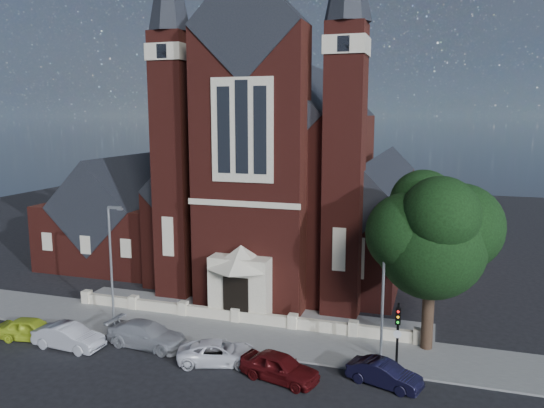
{
  "coord_description": "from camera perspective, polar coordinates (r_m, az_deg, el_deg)",
  "views": [
    {
      "loc": [
        12.69,
        -25.56,
        13.94
      ],
      "look_at": [
        0.82,
        12.0,
        7.39
      ],
      "focal_mm": 35.0,
      "sensor_mm": 36.0,
      "label": 1
    }
  ],
  "objects": [
    {
      "name": "ground",
      "position": [
        44.73,
        0.15,
        -8.73
      ],
      "size": [
        120.0,
        120.0,
        0.0
      ],
      "primitive_type": "plane",
      "color": "black",
      "rests_on": "ground"
    },
    {
      "name": "pavement_strip",
      "position": [
        35.48,
        -5.07,
        -13.74
      ],
      "size": [
        60.0,
        5.0,
        0.12
      ],
      "primitive_type": "cube",
      "color": "slate",
      "rests_on": "ground"
    },
    {
      "name": "forecourt_paving",
      "position": [
        38.93,
        -2.76,
        -11.56
      ],
      "size": [
        26.0,
        3.0,
        0.14
      ],
      "primitive_type": "cube",
      "color": "slate",
      "rests_on": "ground"
    },
    {
      "name": "forecourt_wall",
      "position": [
        37.19,
        -3.86,
        -12.6
      ],
      "size": [
        24.0,
        0.4,
        0.9
      ],
      "primitive_type": "cube",
      "color": "beige",
      "rests_on": "ground"
    },
    {
      "name": "church",
      "position": [
        50.46,
        2.86,
        2.87
      ],
      "size": [
        20.01,
        34.9,
        29.2
      ],
      "color": "#511B15",
      "rests_on": "ground"
    },
    {
      "name": "parish_hall",
      "position": [
        53.1,
        -15.56,
        -1.69
      ],
      "size": [
        12.0,
        12.2,
        10.24
      ],
      "color": "#511B15",
      "rests_on": "ground"
    },
    {
      "name": "street_tree",
      "position": [
        32.04,
        16.97,
        -3.57
      ],
      "size": [
        6.4,
        6.6,
        10.7
      ],
      "color": "black",
      "rests_on": "ground"
    },
    {
      "name": "street_lamp_left",
      "position": [
        37.22,
        -16.85,
        -5.52
      ],
      "size": [
        1.16,
        0.22,
        8.09
      ],
      "color": "gray",
      "rests_on": "ground"
    },
    {
      "name": "street_lamp_right",
      "position": [
        31.11,
        12.05,
        -8.25
      ],
      "size": [
        1.16,
        0.22,
        8.09
      ],
      "color": "gray",
      "rests_on": "ground"
    },
    {
      "name": "traffic_signal",
      "position": [
        30.25,
        13.37,
        -12.89
      ],
      "size": [
        0.28,
        0.42,
        4.0
      ],
      "color": "black",
      "rests_on": "ground"
    },
    {
      "name": "car_lime_van",
      "position": [
        37.48,
        -24.45,
        -12.13
      ],
      "size": [
        4.34,
        2.29,
        1.41
      ],
      "primitive_type": "imported",
      "rotation": [
        0.0,
        0.0,
        1.73
      ],
      "color": "#C0D62A",
      "rests_on": "ground"
    },
    {
      "name": "car_silver_a",
      "position": [
        35.32,
        -21.04,
        -13.18
      ],
      "size": [
        4.53,
        1.76,
        1.47
      ],
      "primitive_type": "imported",
      "rotation": [
        0.0,
        0.0,
        1.52
      ],
      "color": "#B0B1B8",
      "rests_on": "ground"
    },
    {
      "name": "car_silver_b",
      "position": [
        34.18,
        -13.27,
        -13.52
      ],
      "size": [
        5.35,
        2.58,
        1.5
      ],
      "primitive_type": "imported",
      "rotation": [
        0.0,
        0.0,
        1.48
      ],
      "color": "#9EA0A5",
      "rests_on": "ground"
    },
    {
      "name": "car_white_suv",
      "position": [
        31.47,
        -5.77,
        -15.61
      ],
      "size": [
        5.06,
        3.4,
        1.29
      ],
      "primitive_type": "imported",
      "rotation": [
        0.0,
        0.0,
        1.87
      ],
      "color": "white",
      "rests_on": "ground"
    },
    {
      "name": "car_dark_red",
      "position": [
        29.53,
        0.82,
        -17.1
      ],
      "size": [
        4.69,
        2.8,
        1.5
      ],
      "primitive_type": "imported",
      "rotation": [
        0.0,
        0.0,
        1.32
      ],
      "color": "#4D0D0F",
      "rests_on": "ground"
    },
    {
      "name": "car_navy",
      "position": [
        29.63,
        11.99,
        -17.44
      ],
      "size": [
        4.14,
        2.46,
        1.29
      ],
      "primitive_type": "imported",
      "rotation": [
        0.0,
        0.0,
        1.27
      ],
      "color": "black",
      "rests_on": "ground"
    }
  ]
}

